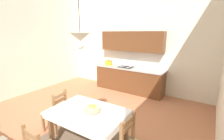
# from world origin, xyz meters

# --- Properties ---
(ground_plane) EXTENTS (6.38, 6.12, 0.10)m
(ground_plane) POSITION_xyz_m (0.00, 0.00, -0.05)
(ground_plane) COLOR #B7704C
(wall_back) EXTENTS (6.38, 0.12, 4.09)m
(wall_back) POSITION_xyz_m (0.00, 2.82, 2.05)
(wall_back) COLOR silver
(wall_back) RESTS_ON ground_plane
(wall_left) EXTENTS (0.12, 6.12, 4.09)m
(wall_left) POSITION_xyz_m (-2.95, 0.00, 2.05)
(wall_left) COLOR silver
(wall_left) RESTS_ON ground_plane
(kitchen_cabinetry) EXTENTS (2.61, 0.63, 2.20)m
(kitchen_cabinetry) POSITION_xyz_m (0.08, 2.49, 0.86)
(kitchen_cabinetry) COLOR brown
(kitchen_cabinetry) RESTS_ON ground_plane
(dining_table) EXTENTS (1.42, 0.98, 0.75)m
(dining_table) POSITION_xyz_m (0.84, -0.64, 0.63)
(dining_table) COLOR brown
(dining_table) RESTS_ON ground_plane
(dining_chair_tv_side) EXTENTS (0.48, 0.48, 0.93)m
(dining_chair_tv_side) POSITION_xyz_m (-0.14, -0.63, 0.44)
(dining_chair_tv_side) COLOR #D1BC89
(dining_chair_tv_side) RESTS_ON ground_plane
(fruit_bowl) EXTENTS (0.30, 0.30, 0.12)m
(fruit_bowl) POSITION_xyz_m (0.92, -0.62, 0.81)
(fruit_bowl) COLOR tan
(fruit_bowl) RESTS_ON dining_table
(pendant_lamp) EXTENTS (0.32, 0.32, 0.80)m
(pendant_lamp) POSITION_xyz_m (0.81, -0.73, 2.07)
(pendant_lamp) COLOR black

